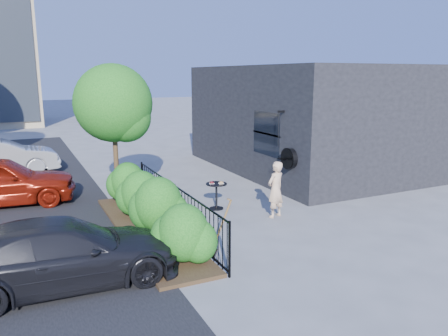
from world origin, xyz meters
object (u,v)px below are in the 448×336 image
cafe_table (216,191)px  shovel (220,231)px  car_darkgrey (63,253)px  patio_tree (116,108)px  woman (275,189)px

cafe_table → shovel: 3.27m
car_darkgrey → patio_tree: bearing=-22.4°
car_darkgrey → cafe_table: bearing=-55.0°
shovel → patio_tree: bearing=101.5°
cafe_table → patio_tree: bearing=141.3°
woman → shovel: woman is taller
patio_tree → cafe_table: (2.27, -1.82, -2.25)m
patio_tree → car_darkgrey: bearing=-113.3°
patio_tree → shovel: size_ratio=3.14×
shovel → car_darkgrey: size_ratio=0.30×
woman → cafe_table: bearing=-69.0°
woman → shovel: bearing=15.7°
car_darkgrey → shovel: bearing=-90.6°
patio_tree → cafe_table: size_ratio=5.01×
cafe_table → shovel: shovel is taller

